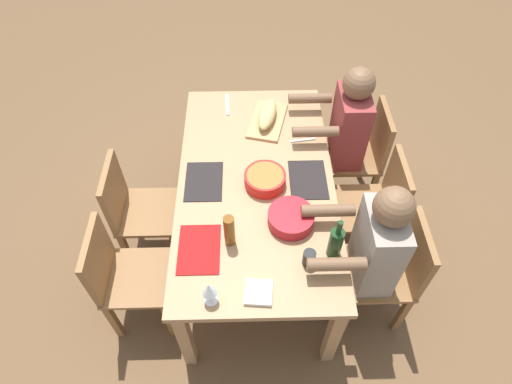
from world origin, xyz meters
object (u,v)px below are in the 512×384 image
object	(u,v)px
serving_bowl_greens	(291,218)
chair_near_right	(363,151)
chair_far_center	(135,208)
cutting_board	(267,120)
dining_table	(256,189)
diner_near_right	(343,130)
serving_bowl_fruit	(265,179)
chair_far_left	(122,274)
chair_near_left	(392,268)
chair_near_center	(376,204)
wine_bottle	(336,242)
bread_loaf	(268,114)
wine_glass	(209,290)
beer_bottle	(229,231)
cup_near_left	(309,258)
napkin_stack	(258,293)
diner_near_left	(369,250)

from	to	relation	value
serving_bowl_greens	chair_near_right	bearing A→B (deg)	-37.16
chair_far_center	cutting_board	world-z (taller)	chair_far_center
dining_table	chair_near_right	world-z (taller)	chair_near_right
diner_near_right	serving_bowl_fruit	bearing A→B (deg)	132.35
chair_far_center	chair_near_right	distance (m)	1.68
chair_near_right	dining_table	bearing A→B (deg)	121.35
chair_far_left	chair_near_left	xyz separation A→B (m)	(0.00, -1.61, 0.00)
serving_bowl_fruit	chair_near_center	bearing A→B (deg)	-87.99
wine_bottle	bread_loaf	bearing A→B (deg)	16.27
chair_near_left	wine_bottle	size ratio (longest dim) A/B	2.93
chair_near_right	wine_glass	size ratio (longest dim) A/B	5.12
bread_loaf	beer_bottle	xyz separation A→B (m)	(-0.99, 0.25, 0.04)
beer_bottle	cup_near_left	distance (m)	0.45
cutting_board	napkin_stack	bearing A→B (deg)	175.73
serving_bowl_greens	cup_near_left	world-z (taller)	cup_near_left
chair_near_center	beer_bottle	world-z (taller)	beer_bottle
wine_glass	diner_near_right	bearing A→B (deg)	-34.05
dining_table	diner_near_right	bearing A→B (deg)	-51.72
chair_far_center	chair_near_left	world-z (taller)	same
serving_bowl_greens	bread_loaf	xyz separation A→B (m)	(0.87, 0.10, 0.02)
dining_table	napkin_stack	distance (m)	0.77
serving_bowl_greens	cutting_board	distance (m)	0.87
cup_near_left	wine_glass	bearing A→B (deg)	111.82
chair_near_center	napkin_stack	bearing A→B (deg)	133.20
dining_table	chair_near_left	size ratio (longest dim) A/B	2.10
chair_near_center	chair_near_right	world-z (taller)	same
chair_far_left	chair_far_center	size ratio (longest dim) A/B	1.00
chair_far_center	serving_bowl_fruit	bearing A→B (deg)	-91.76
chair_far_center	chair_near_right	size ratio (longest dim) A/B	1.00
chair_far_left	beer_bottle	world-z (taller)	beer_bottle
serving_bowl_fruit	chair_near_left	bearing A→B (deg)	-121.73
napkin_stack	serving_bowl_greens	bearing A→B (deg)	-23.96
diner_near_left	chair_near_right	distance (m)	1.02
diner_near_right	chair_far_left	bearing A→B (deg)	124.51
chair_far_center	chair_near_left	size ratio (longest dim) A/B	1.00
wine_glass	cup_near_left	bearing A→B (deg)	-68.18
chair_far_left	bread_loaf	xyz separation A→B (m)	(1.04, -0.90, 0.32)
serving_bowl_fruit	cup_near_left	size ratio (longest dim) A/B	2.64
diner_near_right	serving_bowl_greens	xyz separation A→B (m)	(-0.81, 0.43, 0.09)
chair_far_center	beer_bottle	distance (m)	0.87
wine_glass	napkin_stack	bearing A→B (deg)	-82.61
dining_table	chair_far_center	bearing A→B (deg)	90.00
cutting_board	chair_near_right	bearing A→B (deg)	-94.52
dining_table	chair_far_center	world-z (taller)	chair_far_center
dining_table	chair_far_center	distance (m)	0.82
diner_near_left	cutting_board	size ratio (longest dim) A/B	3.00
serving_bowl_greens	bread_loaf	bearing A→B (deg)	6.45
diner_near_left	napkin_stack	xyz separation A→B (m)	(-0.27, 0.63, 0.05)
diner_near_left	cup_near_left	bearing A→B (deg)	105.23
diner_near_left	dining_table	bearing A→B (deg)	51.72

